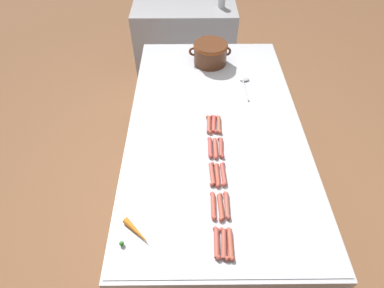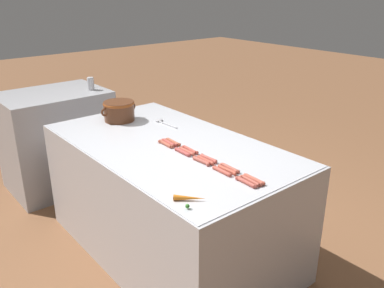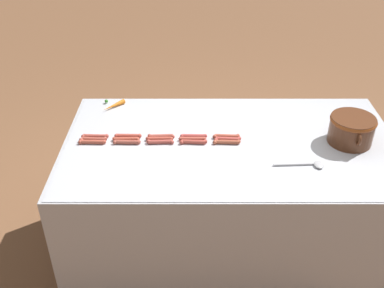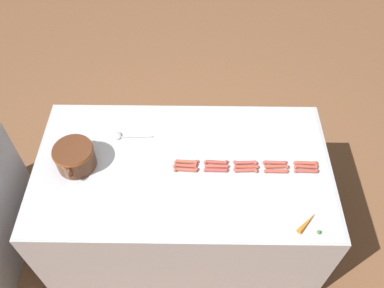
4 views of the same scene
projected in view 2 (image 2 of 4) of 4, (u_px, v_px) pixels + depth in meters
ground_plane at (171, 247)px, 3.24m from camera, size 20.00×20.00×0.00m
griddle_counter at (170, 198)px, 3.07m from camera, size 1.09×1.95×0.90m
back_cabinet at (57, 140)px, 4.09m from camera, size 0.99×0.74×0.99m
hot_dog_0 at (246, 182)px, 2.31m from camera, size 0.03×0.16×0.02m
hot_dog_1 at (222, 171)px, 2.44m from camera, size 0.03×0.16×0.02m
hot_dog_2 at (201, 161)px, 2.59m from camera, size 0.03×0.16×0.02m
hot_dog_3 at (183, 152)px, 2.72m from camera, size 0.03×0.16×0.02m
hot_dog_4 at (166, 144)px, 2.86m from camera, size 0.03×0.16×0.02m
hot_dog_5 at (251, 181)px, 2.32m from camera, size 0.03×0.16×0.02m
hot_dog_6 at (227, 170)px, 2.46m from camera, size 0.03×0.16×0.02m
hot_dog_7 at (205, 160)px, 2.60m from camera, size 0.03×0.16×0.02m
hot_dog_8 at (187, 151)px, 2.74m from camera, size 0.03×0.16×0.02m
hot_dog_9 at (169, 143)px, 2.89m from camera, size 0.03×0.16×0.02m
hot_dog_10 at (254, 179)px, 2.34m from camera, size 0.03×0.16×0.02m
hot_dog_11 at (230, 168)px, 2.49m from camera, size 0.03×0.16×0.02m
hot_dog_12 at (209, 159)px, 2.62m from camera, size 0.03×0.16×0.02m
hot_dog_13 at (190, 150)px, 2.76m from camera, size 0.03×0.16×0.02m
hot_dog_14 at (173, 142)px, 2.90m from camera, size 0.03×0.16×0.02m
bean_pot at (119, 110)px, 3.37m from camera, size 0.32×0.26×0.16m
serving_spoon at (162, 122)px, 3.34m from camera, size 0.07×0.27×0.02m
carrot at (189, 198)px, 2.12m from camera, size 0.15×0.14×0.03m
soda_can at (91, 84)px, 3.99m from camera, size 0.07×0.07×0.12m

